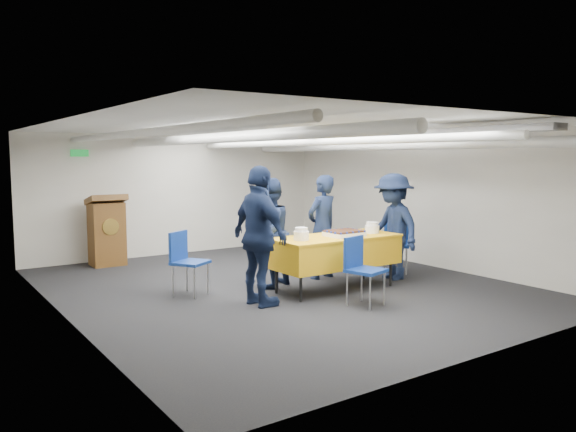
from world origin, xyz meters
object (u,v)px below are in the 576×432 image
(chair_left, at_px, (185,256))
(podium, at_px, (107,230))
(chair_right, at_px, (396,239))
(sailor_c, at_px, (260,236))
(serving_table, at_px, (335,251))
(sailor_d, at_px, (393,227))
(sailor_a, at_px, (322,227))
(chair_near, at_px, (360,263))
(sheet_cake, at_px, (344,233))
(sailor_b, at_px, (268,233))

(chair_left, bearing_deg, podium, 95.02)
(chair_right, height_order, sailor_c, sailor_c)
(serving_table, distance_m, chair_right, 1.70)
(chair_right, height_order, sailor_d, sailor_d)
(podium, distance_m, sailor_d, 4.90)
(sailor_a, bearing_deg, sailor_c, 16.58)
(chair_near, bearing_deg, sailor_c, 147.97)
(chair_near, bearing_deg, sailor_d, 30.75)
(sailor_d, bearing_deg, sheet_cake, -76.12)
(podium, distance_m, sailor_b, 3.32)
(podium, bearing_deg, sailor_a, -50.46)
(sheet_cake, bearing_deg, sailor_c, -178.05)
(podium, bearing_deg, chair_near, -67.41)
(serving_table, height_order, chair_left, chair_left)
(sailor_b, bearing_deg, sheet_cake, 111.89)
(podium, height_order, chair_near, podium)
(sheet_cake, bearing_deg, sailor_a, 73.92)
(serving_table, relative_size, sailor_a, 1.16)
(sailor_d, bearing_deg, podium, -130.47)
(sailor_c, bearing_deg, chair_right, -82.47)
(podium, distance_m, chair_near, 4.84)
(podium, xyz_separation_m, sailor_d, (3.30, -3.62, 0.20))
(sailor_d, bearing_deg, chair_left, -99.22)
(serving_table, distance_m, chair_near, 0.84)
(chair_near, bearing_deg, chair_left, 132.74)
(sheet_cake, relative_size, chair_left, 0.59)
(sailor_c, bearing_deg, chair_left, 23.51)
(podium, height_order, sailor_a, sailor_a)
(chair_left, xyz_separation_m, sailor_c, (0.54, -1.08, 0.36))
(chair_right, height_order, sailor_a, sailor_a)
(chair_near, relative_size, chair_left, 1.00)
(sheet_cake, height_order, podium, podium)
(sailor_c, distance_m, sailor_d, 2.53)
(sheet_cake, distance_m, sailor_d, 1.10)
(sailor_b, bearing_deg, chair_near, 82.09)
(serving_table, relative_size, chair_right, 2.14)
(podium, distance_m, sailor_c, 3.88)
(chair_left, distance_m, sailor_d, 3.20)
(serving_table, relative_size, sheet_cake, 3.66)
(chair_left, height_order, sailor_b, sailor_b)
(serving_table, bearing_deg, sailor_b, 135.87)
(podium, relative_size, sailor_a, 0.78)
(podium, relative_size, chair_left, 1.44)
(serving_table, xyz_separation_m, sailor_b, (-0.69, 0.67, 0.23))
(serving_table, xyz_separation_m, chair_left, (-1.87, 0.95, -0.03))
(sailor_a, xyz_separation_m, sailor_d, (0.86, -0.66, 0.01))
(chair_left, xyz_separation_m, sailor_d, (3.06, -0.90, 0.29))
(podium, distance_m, chair_left, 2.73)
(serving_table, distance_m, podium, 4.23)
(chair_near, distance_m, sailor_c, 1.33)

